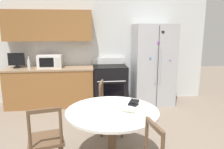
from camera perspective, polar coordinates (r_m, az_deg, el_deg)
The scene contains 13 objects.
back_wall at distance 5.35m, azimuth -5.98°, elevation 8.21°, with size 5.20×0.44×2.60m.
kitchen_counter at distance 5.28m, azimuth -15.70°, elevation -3.08°, with size 1.98×0.64×0.90m.
refrigerator at distance 5.26m, azimuth 10.64°, elevation 2.54°, with size 0.92×0.76×1.87m.
oven_range at distance 5.20m, azimuth -0.52°, elevation -2.64°, with size 0.77×0.68×1.08m.
microwave at distance 5.18m, azimuth -15.88°, elevation 3.36°, with size 0.53×0.36×0.29m.
countertop_tv at distance 5.38m, azimuth -23.69°, elevation 3.50°, with size 0.35×0.16×0.34m.
counter_bottle at distance 5.16m, azimuth -20.90°, elevation 2.65°, with size 0.07×0.07×0.30m.
dining_table at distance 2.93m, azimuth 0.05°, elevation -11.90°, with size 1.21×1.21×0.74m.
dining_chair_far at distance 3.78m, azimuth -0.37°, elevation -8.90°, with size 0.49×0.49×0.90m.
dining_chair_left at distance 2.91m, azimuth -16.85°, elevation -16.12°, with size 0.50×0.50×0.90m.
candle_glass at distance 2.81m, azimuth -0.89°, elevation -9.00°, with size 0.09×0.09×0.09m.
folded_napkin at distance 2.81m, azimuth 4.43°, elevation -9.34°, with size 0.15×0.11×0.05m.
wallet at distance 3.08m, azimuth 5.69°, elevation -7.43°, with size 0.17×0.17×0.07m.
Camera 1 is at (-0.36, -2.74, 1.78)m, focal length 35.00 mm.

